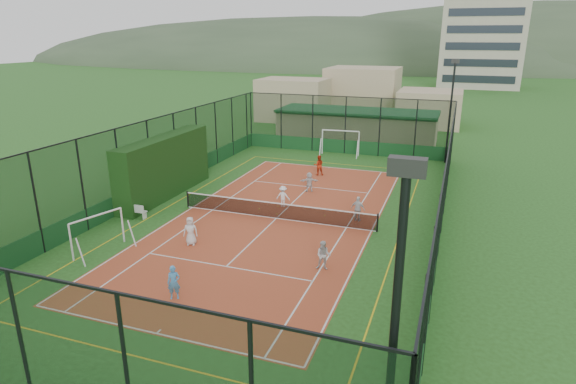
{
  "coord_description": "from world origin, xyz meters",
  "views": [
    {
      "loc": [
        9.27,
        -24.07,
        10.07
      ],
      "look_at": [
        0.21,
        1.41,
        1.2
      ],
      "focal_mm": 30.0,
      "sensor_mm": 36.0,
      "label": 1
    }
  ],
  "objects_px": {
    "white_bench": "(134,210)",
    "child_near_right": "(323,255)",
    "futsal_goal_near": "(98,234)",
    "child_near_mid": "(174,282)",
    "coach": "(319,165)",
    "child_far_left": "(283,196)",
    "floodlight_ne": "(450,113)",
    "futsal_goal_far": "(340,143)",
    "child_near_left": "(190,231)",
    "child_far_back": "(309,182)",
    "floodlight_se": "(390,377)",
    "apartment_tower": "(486,8)",
    "clubhouse": "(357,126)",
    "child_far_right": "(358,209)"
  },
  "relations": [
    {
      "from": "child_near_left",
      "to": "child_near_right",
      "type": "relative_size",
      "value": 1.08
    },
    {
      "from": "child_far_left",
      "to": "child_far_right",
      "type": "xyz_separation_m",
      "value": [
        4.82,
        -0.86,
        0.07
      ]
    },
    {
      "from": "apartment_tower",
      "to": "futsal_goal_near",
      "type": "height_order",
      "value": "apartment_tower"
    },
    {
      "from": "child_far_right",
      "to": "futsal_goal_far",
      "type": "bearing_deg",
      "value": -59.55
    },
    {
      "from": "floodlight_ne",
      "to": "futsal_goal_far",
      "type": "distance_m",
      "value": 9.35
    },
    {
      "from": "white_bench",
      "to": "child_near_right",
      "type": "xyz_separation_m",
      "value": [
        12.03,
        -2.6,
        0.25
      ]
    },
    {
      "from": "coach",
      "to": "futsal_goal_far",
      "type": "bearing_deg",
      "value": -114.01
    },
    {
      "from": "child_near_right",
      "to": "coach",
      "type": "height_order",
      "value": "coach"
    },
    {
      "from": "floodlight_ne",
      "to": "clubhouse",
      "type": "bearing_deg",
      "value": 147.88
    },
    {
      "from": "floodlight_se",
      "to": "child_near_mid",
      "type": "relative_size",
      "value": 5.84
    },
    {
      "from": "futsal_goal_far",
      "to": "child_near_left",
      "type": "relative_size",
      "value": 2.27
    },
    {
      "from": "child_far_back",
      "to": "child_far_left",
      "type": "bearing_deg",
      "value": 57.85
    },
    {
      "from": "floodlight_ne",
      "to": "child_near_mid",
      "type": "xyz_separation_m",
      "value": [
        -9.29,
        -26.18,
        -3.41
      ]
    },
    {
      "from": "floodlight_se",
      "to": "child_far_back",
      "type": "bearing_deg",
      "value": 110.65
    },
    {
      "from": "futsal_goal_near",
      "to": "child_far_right",
      "type": "relative_size",
      "value": 1.97
    },
    {
      "from": "floodlight_se",
      "to": "child_near_left",
      "type": "bearing_deg",
      "value": 133.88
    },
    {
      "from": "clubhouse",
      "to": "apartment_tower",
      "type": "bearing_deg",
      "value": 78.69
    },
    {
      "from": "futsal_goal_near",
      "to": "child_near_mid",
      "type": "bearing_deg",
      "value": -96.68
    },
    {
      "from": "floodlight_ne",
      "to": "child_far_right",
      "type": "relative_size",
      "value": 5.7
    },
    {
      "from": "apartment_tower",
      "to": "futsal_goal_far",
      "type": "relative_size",
      "value": 9.04
    },
    {
      "from": "floodlight_se",
      "to": "child_near_mid",
      "type": "xyz_separation_m",
      "value": [
        -9.29,
        7.02,
        -3.41
      ]
    },
    {
      "from": "child_far_right",
      "to": "coach",
      "type": "bearing_deg",
      "value": -47.33
    },
    {
      "from": "futsal_goal_far",
      "to": "child_far_right",
      "type": "distance_m",
      "value": 15.83
    },
    {
      "from": "floodlight_ne",
      "to": "coach",
      "type": "distance_m",
      "value": 11.81
    },
    {
      "from": "coach",
      "to": "child_far_left",
      "type": "bearing_deg",
      "value": 65.15
    },
    {
      "from": "apartment_tower",
      "to": "white_bench",
      "type": "xyz_separation_m",
      "value": [
        -19.8,
        -84.57,
        -14.56
      ]
    },
    {
      "from": "apartment_tower",
      "to": "child_far_left",
      "type": "xyz_separation_m",
      "value": [
        -12.34,
        -79.94,
        -14.34
      ]
    },
    {
      "from": "futsal_goal_near",
      "to": "futsal_goal_far",
      "type": "height_order",
      "value": "futsal_goal_far"
    },
    {
      "from": "futsal_goal_near",
      "to": "child_near_mid",
      "type": "height_order",
      "value": "futsal_goal_near"
    },
    {
      "from": "floodlight_ne",
      "to": "coach",
      "type": "height_order",
      "value": "floodlight_ne"
    },
    {
      "from": "futsal_goal_near",
      "to": "white_bench",
      "type": "bearing_deg",
      "value": 33.0
    },
    {
      "from": "child_near_mid",
      "to": "clubhouse",
      "type": "bearing_deg",
      "value": 62.1
    },
    {
      "from": "floodlight_se",
      "to": "child_far_right",
      "type": "height_order",
      "value": "floodlight_se"
    },
    {
      "from": "apartment_tower",
      "to": "futsal_goal_far",
      "type": "xyz_separation_m",
      "value": [
        -12.23,
        -65.69,
        -13.93
      ]
    },
    {
      "from": "child_near_mid",
      "to": "coach",
      "type": "distance_m",
      "value": 19.1
    },
    {
      "from": "child_far_back",
      "to": "floodlight_ne",
      "type": "bearing_deg",
      "value": -148.18
    },
    {
      "from": "floodlight_se",
      "to": "floodlight_ne",
      "type": "relative_size",
      "value": 1.0
    },
    {
      "from": "child_near_mid",
      "to": "child_far_left",
      "type": "bearing_deg",
      "value": 61.63
    },
    {
      "from": "coach",
      "to": "child_far_back",
      "type": "bearing_deg",
      "value": 73.36
    },
    {
      "from": "clubhouse",
      "to": "futsal_goal_near",
      "type": "height_order",
      "value": "clubhouse"
    },
    {
      "from": "floodlight_ne",
      "to": "child_near_left",
      "type": "relative_size",
      "value": 5.65
    },
    {
      "from": "apartment_tower",
      "to": "child_near_right",
      "type": "height_order",
      "value": "apartment_tower"
    },
    {
      "from": "child_far_left",
      "to": "child_far_back",
      "type": "relative_size",
      "value": 0.98
    },
    {
      "from": "floodlight_ne",
      "to": "white_bench",
      "type": "relative_size",
      "value": 5.24
    },
    {
      "from": "floodlight_ne",
      "to": "futsal_goal_near",
      "type": "xyz_separation_m",
      "value": [
        -15.18,
        -23.54,
        -3.21
      ]
    },
    {
      "from": "futsal_goal_far",
      "to": "child_far_back",
      "type": "bearing_deg",
      "value": -91.55
    },
    {
      "from": "child_near_left",
      "to": "child_far_back",
      "type": "xyz_separation_m",
      "value": [
        3.06,
        10.23,
        -0.06
      ]
    },
    {
      "from": "white_bench",
      "to": "child_near_right",
      "type": "height_order",
      "value": "child_near_right"
    },
    {
      "from": "floodlight_ne",
      "to": "child_far_back",
      "type": "height_order",
      "value": "floodlight_ne"
    },
    {
      "from": "child_near_mid",
      "to": "child_near_left",
      "type": "bearing_deg",
      "value": 86.72
    }
  ]
}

